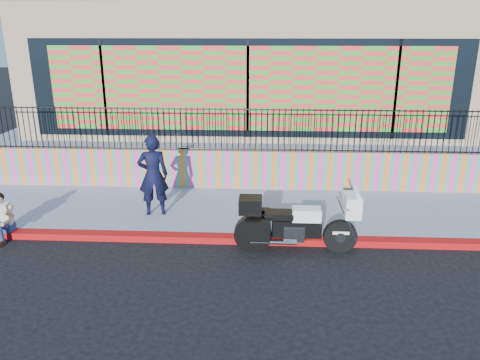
{
  "coord_description": "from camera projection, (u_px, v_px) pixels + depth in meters",
  "views": [
    {
      "loc": [
        0.5,
        -9.43,
        4.57
      ],
      "look_at": [
        -0.07,
        1.2,
        1.06
      ],
      "focal_mm": 35.0,
      "sensor_mm": 36.0,
      "label": 1
    }
  ],
  "objects": [
    {
      "name": "police_officer",
      "position": [
        153.0,
        175.0,
        11.28
      ],
      "size": [
        0.82,
        0.63,
        2.0
      ],
      "primitive_type": "imported",
      "rotation": [
        0.0,
        0.0,
        3.37
      ],
      "color": "black",
      "rests_on": "sidewalk"
    },
    {
      "name": "storefront_building",
      "position": [
        252.0,
        64.0,
        17.1
      ],
      "size": [
        14.0,
        8.06,
        4.0
      ],
      "color": "tan",
      "rests_on": "elevated_platform"
    },
    {
      "name": "police_motorcycle",
      "position": [
        294.0,
        222.0,
        9.8
      ],
      "size": [
        2.56,
        0.85,
        1.59
      ],
      "color": "black",
      "rests_on": "ground"
    },
    {
      "name": "red_curb",
      "position": [
        240.0,
        239.0,
        10.38
      ],
      "size": [
        16.0,
        0.3,
        0.15
      ],
      "primitive_type": "cube",
      "color": "#B10C0E",
      "rests_on": "ground"
    },
    {
      "name": "ground",
      "position": [
        240.0,
        242.0,
        10.4
      ],
      "size": [
        90.0,
        90.0,
        0.0
      ],
      "primitive_type": "plane",
      "color": "black",
      "rests_on": "ground"
    },
    {
      "name": "sidewalk",
      "position": [
        244.0,
        211.0,
        11.95
      ],
      "size": [
        16.0,
        3.0,
        0.15
      ],
      "primitive_type": "cube",
      "color": "gray",
      "rests_on": "ground"
    },
    {
      "name": "elevated_platform",
      "position": [
        252.0,
        133.0,
        18.13
      ],
      "size": [
        16.0,
        10.0,
        1.25
      ],
      "primitive_type": "cube",
      "color": "gray",
      "rests_on": "ground"
    },
    {
      "name": "mural_wall",
      "position": [
        246.0,
        169.0,
        13.27
      ],
      "size": [
        16.0,
        0.2,
        1.1
      ],
      "primitive_type": "cube",
      "color": "#FF4394",
      "rests_on": "sidewalk"
    },
    {
      "name": "metal_fence",
      "position": [
        246.0,
        130.0,
        12.91
      ],
      "size": [
        15.8,
        0.04,
        1.2
      ],
      "primitive_type": null,
      "color": "black",
      "rests_on": "mural_wall"
    }
  ]
}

